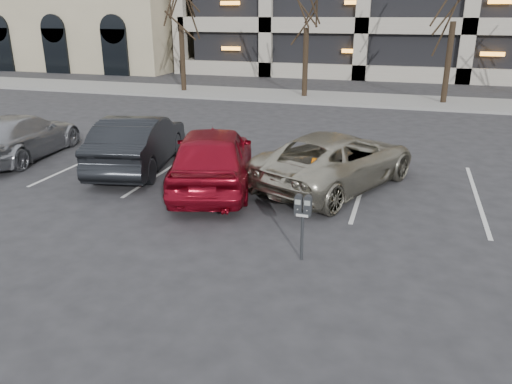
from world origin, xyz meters
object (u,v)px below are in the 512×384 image
object	(u,v)px
parking_meter	(303,211)
car_silver	(21,136)
car_red	(213,157)
suv_silver	(336,160)
car_dark	(138,142)

from	to	relation	value
parking_meter	car_silver	bearing A→B (deg)	157.60
car_red	car_silver	world-z (taller)	car_red
car_red	car_silver	distance (m)	6.85
parking_meter	car_silver	size ratio (longest dim) A/B	0.27
parking_meter	car_red	distance (m)	4.50
parking_meter	suv_silver	xyz separation A→B (m)	(-0.02, 4.36, -0.24)
suv_silver	car_silver	bearing A→B (deg)	25.51
car_dark	parking_meter	bearing A→B (deg)	131.53
car_red	car_dark	distance (m)	2.87
car_red	car_dark	world-z (taller)	car_red
suv_silver	car_dark	size ratio (longest dim) A/B	1.20
parking_meter	car_red	xyz separation A→B (m)	(-3.05, 3.30, -0.13)
suv_silver	car_red	xyz separation A→B (m)	(-3.03, -1.06, 0.11)
car_red	car_silver	bearing A→B (deg)	-23.73
parking_meter	suv_silver	distance (m)	4.37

